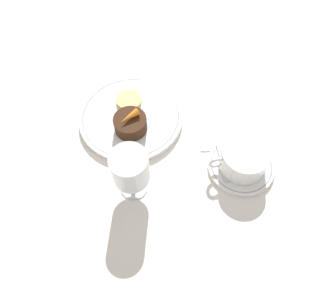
# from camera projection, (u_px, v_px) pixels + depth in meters

# --- Properties ---
(ground_plane) EXTENTS (3.00, 3.00, 0.00)m
(ground_plane) POSITION_uv_depth(u_px,v_px,m) (149.00, 134.00, 0.75)
(ground_plane) COLOR white
(dinner_plate) EXTENTS (0.24, 0.24, 0.01)m
(dinner_plate) POSITION_uv_depth(u_px,v_px,m) (131.00, 117.00, 0.76)
(dinner_plate) COLOR white
(dinner_plate) RESTS_ON ground_plane
(saucer) EXTENTS (0.14, 0.14, 0.01)m
(saucer) POSITION_uv_depth(u_px,v_px,m) (241.00, 166.00, 0.70)
(saucer) COLOR white
(saucer) RESTS_ON ground_plane
(coffee_cup) EXTENTS (0.12, 0.10, 0.05)m
(coffee_cup) POSITION_uv_depth(u_px,v_px,m) (244.00, 158.00, 0.67)
(coffee_cup) COLOR white
(coffee_cup) RESTS_ON saucer
(spoon) EXTENTS (0.02, 0.10, 0.00)m
(spoon) POSITION_uv_depth(u_px,v_px,m) (223.00, 166.00, 0.69)
(spoon) COLOR silver
(spoon) RESTS_ON saucer
(wine_glass) EXTENTS (0.07, 0.07, 0.13)m
(wine_glass) POSITION_uv_depth(u_px,v_px,m) (130.00, 170.00, 0.61)
(wine_glass) COLOR silver
(wine_glass) RESTS_ON ground_plane
(fork) EXTENTS (0.04, 0.18, 0.01)m
(fork) POSITION_uv_depth(u_px,v_px,m) (203.00, 125.00, 0.76)
(fork) COLOR silver
(fork) RESTS_ON ground_plane
(dessert_cake) EXTENTS (0.07, 0.07, 0.04)m
(dessert_cake) POSITION_uv_depth(u_px,v_px,m) (130.00, 124.00, 0.73)
(dessert_cake) COLOR #381E0F
(dessert_cake) RESTS_ON dinner_plate
(carrot_garnish) EXTENTS (0.05, 0.04, 0.02)m
(carrot_garnish) POSITION_uv_depth(u_px,v_px,m) (129.00, 117.00, 0.70)
(carrot_garnish) COLOR orange
(carrot_garnish) RESTS_ON dessert_cake
(pineapple_slice) EXTENTS (0.06, 0.06, 0.01)m
(pineapple_slice) POSITION_uv_depth(u_px,v_px,m) (129.00, 100.00, 0.78)
(pineapple_slice) COLOR #EFE075
(pineapple_slice) RESTS_ON dinner_plate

